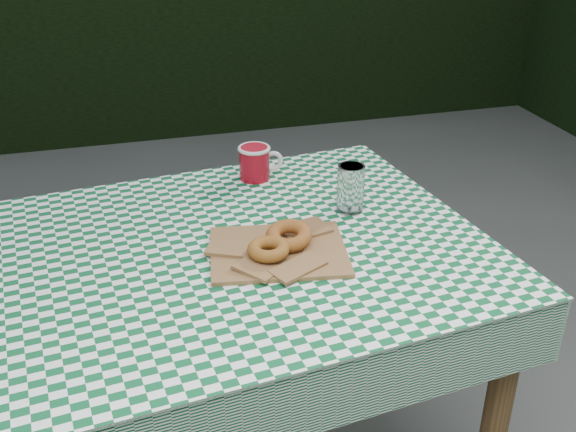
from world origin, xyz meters
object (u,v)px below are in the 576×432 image
object	(u,v)px
coffee_mug	(254,163)
drinking_glass	(351,188)
table	(201,391)
paper_bag	(278,250)

from	to	relation	value
coffee_mug	drinking_glass	size ratio (longest dim) A/B	1.36
coffee_mug	drinking_glass	bearing A→B (deg)	-53.01
table	drinking_glass	world-z (taller)	drinking_glass
table	paper_bag	world-z (taller)	paper_bag
table	coffee_mug	size ratio (longest dim) A/B	7.98
table	drinking_glass	xyz separation A→B (m)	(0.41, 0.11, 0.44)
coffee_mug	drinking_glass	distance (m)	0.31
table	paper_bag	distance (m)	0.43
coffee_mug	paper_bag	bearing A→B (deg)	-94.90
coffee_mug	drinking_glass	world-z (taller)	drinking_glass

